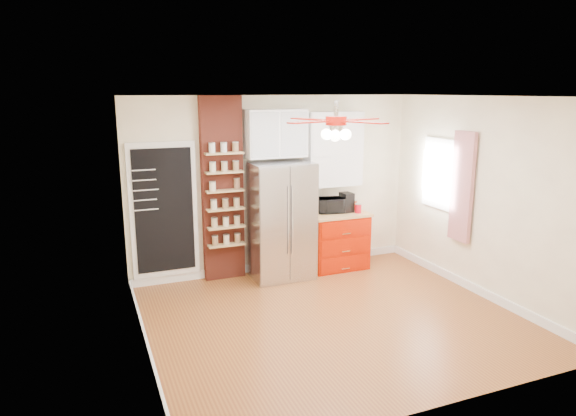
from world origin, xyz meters
name	(u,v)px	position (x,y,z in m)	size (l,w,h in m)	color
floor	(332,318)	(0.00, 0.00, 0.00)	(4.50, 4.50, 0.00)	brown
ceiling	(337,96)	(0.00, 0.00, 2.70)	(4.50, 4.50, 0.00)	white
wall_back	(275,185)	(0.00, 2.00, 1.35)	(4.50, 0.02, 2.70)	#FFF6CD
wall_front	(444,265)	(0.00, -2.00, 1.35)	(4.50, 0.02, 2.70)	#FFF6CD
wall_left	(138,232)	(-2.25, 0.00, 1.35)	(0.02, 4.00, 2.70)	#FFF6CD
wall_right	(483,198)	(2.25, 0.00, 1.35)	(0.02, 4.00, 2.70)	#FFF6CD
chalkboard	(164,211)	(-1.70, 1.96, 1.10)	(0.95, 0.05, 1.95)	white
brick_pillar	(222,190)	(-0.85, 1.92, 1.35)	(0.60, 0.16, 2.70)	maroon
fridge	(281,221)	(-0.05, 1.63, 0.88)	(0.90, 0.70, 1.75)	#B7B7BC
upper_glass_cabinet	(276,133)	(-0.05, 1.82, 2.15)	(0.90, 0.35, 0.70)	white
red_cabinet	(337,240)	(0.92, 1.68, 0.45)	(0.94, 0.64, 0.90)	#B51800
upper_shelf_unit	(333,149)	(0.92, 1.85, 1.88)	(0.90, 0.30, 1.15)	white
window	(440,174)	(2.23, 0.90, 1.55)	(0.04, 0.75, 1.05)	white
curtain	(462,187)	(2.18, 0.35, 1.45)	(0.06, 0.40, 1.55)	#AA1622
ceiling_fan	(336,121)	(0.00, 0.00, 2.42)	(1.40, 1.40, 0.44)	silver
toaster_oven	(330,205)	(0.82, 1.73, 1.02)	(0.42, 0.28, 0.23)	black
coffee_maker	(347,202)	(1.08, 1.68, 1.05)	(0.16, 0.22, 0.30)	black
canister_left	(358,209)	(1.21, 1.54, 0.97)	(0.10, 0.10, 0.14)	red
canister_right	(354,205)	(1.26, 1.75, 0.97)	(0.10, 0.10, 0.15)	red
pantry_jar_oats	(212,187)	(-1.03, 1.77, 1.43)	(0.09, 0.09, 0.12)	beige
pantry_jar_beans	(237,184)	(-0.66, 1.81, 1.44)	(0.09, 0.09, 0.14)	#886045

